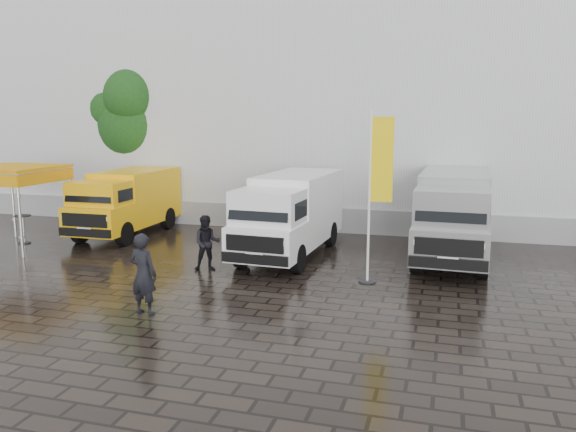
% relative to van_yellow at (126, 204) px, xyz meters
% --- Properties ---
extents(ground, '(120.00, 120.00, 0.00)m').
position_rel_van_yellow_xyz_m(ground, '(8.95, -5.14, -1.27)').
color(ground, black).
rests_on(ground, ground).
extents(exhibition_hall, '(44.00, 16.00, 12.00)m').
position_rel_van_yellow_xyz_m(exhibition_hall, '(10.95, 10.86, 4.73)').
color(exhibition_hall, silver).
rests_on(exhibition_hall, ground).
extents(hall_plinth, '(44.00, 0.15, 1.00)m').
position_rel_van_yellow_xyz_m(hall_plinth, '(10.95, 2.81, -0.77)').
color(hall_plinth, gray).
rests_on(hall_plinth, ground).
extents(van_yellow, '(2.19, 5.52, 2.54)m').
position_rel_van_yellow_xyz_m(van_yellow, '(0.00, 0.00, 0.00)').
color(van_yellow, '#FBB40D').
rests_on(van_yellow, ground).
extents(van_white, '(2.42, 6.38, 2.72)m').
position_rel_van_yellow_xyz_m(van_white, '(7.21, -1.47, 0.09)').
color(van_white, white).
rests_on(van_white, ground).
extents(van_silver, '(2.38, 6.61, 2.83)m').
position_rel_van_yellow_xyz_m(van_silver, '(12.50, -0.44, 0.15)').
color(van_silver, '#A8AAAD').
rests_on(van_silver, ground).
extents(canopy_tent, '(2.90, 2.90, 2.93)m').
position_rel_van_yellow_xyz_m(canopy_tent, '(-2.70, -2.97, 1.45)').
color(canopy_tent, silver).
rests_on(canopy_tent, ground).
extents(flagpole, '(0.88, 0.50, 4.86)m').
position_rel_van_yellow_xyz_m(flagpole, '(10.39, -3.92, 1.44)').
color(flagpole, black).
rests_on(flagpole, ground).
extents(tree, '(3.96, 4.05, 7.11)m').
position_rel_van_yellow_xyz_m(tree, '(-1.93, 4.51, 3.30)').
color(tree, black).
rests_on(tree, ground).
extents(cocktail_table, '(0.60, 0.60, 1.06)m').
position_rel_van_yellow_xyz_m(cocktail_table, '(-2.86, -2.45, -0.74)').
color(cocktail_table, black).
rests_on(cocktail_table, ground).
extents(person_front, '(0.78, 0.58, 1.97)m').
position_rel_van_yellow_xyz_m(person_front, '(5.47, -8.05, -0.28)').
color(person_front, black).
rests_on(person_front, ground).
extents(person_tent, '(1.02, 0.93, 1.71)m').
position_rel_van_yellow_xyz_m(person_tent, '(5.28, -3.99, -0.41)').
color(person_tent, black).
rests_on(person_tent, ground).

